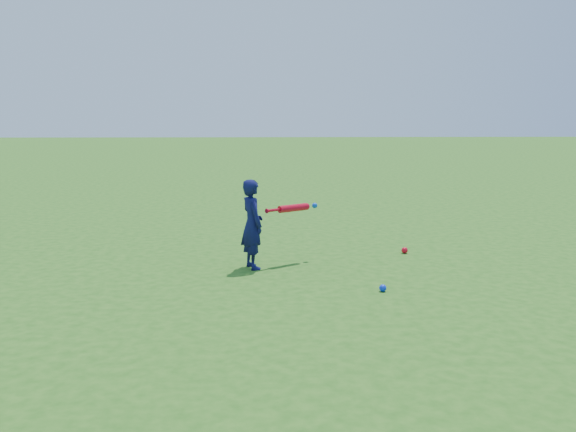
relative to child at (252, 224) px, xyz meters
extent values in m
plane|color=#255F16|center=(-0.72, 0.07, -0.50)|extent=(80.00, 80.00, 0.00)
imported|color=#0E1042|center=(0.00, 0.00, 0.00)|extent=(0.36, 0.43, 1.00)
sphere|color=red|center=(1.87, 0.69, -0.46)|extent=(0.08, 0.08, 0.08)
sphere|color=#0D30E2|center=(1.28, -1.01, -0.46)|extent=(0.07, 0.07, 0.07)
cylinder|color=red|center=(0.16, 0.06, 0.14)|extent=(0.04, 0.05, 0.06)
cylinder|color=red|center=(0.24, 0.11, 0.14)|extent=(0.17, 0.13, 0.03)
cylinder|color=red|center=(0.47, 0.27, 0.14)|extent=(0.37, 0.29, 0.08)
sphere|color=red|center=(0.62, 0.38, 0.14)|extent=(0.08, 0.08, 0.08)
sphere|color=blue|center=(0.73, 0.46, 0.14)|extent=(0.06, 0.06, 0.06)
camera|label=1|loc=(0.12, -7.00, 1.21)|focal=40.00mm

